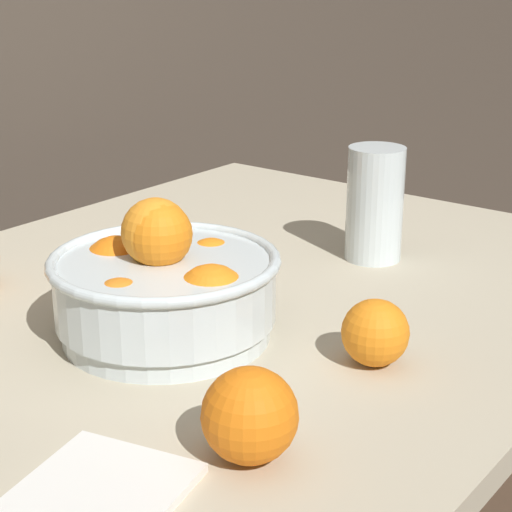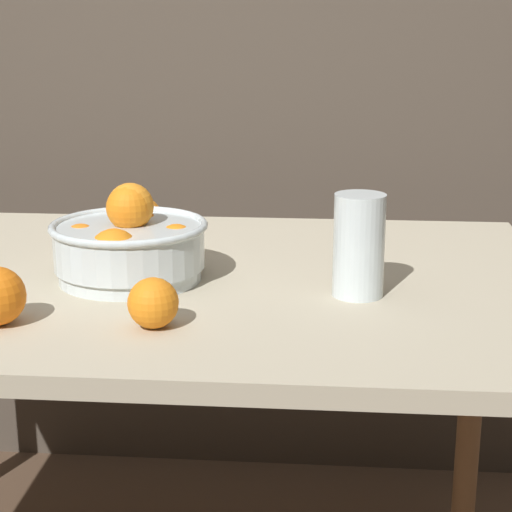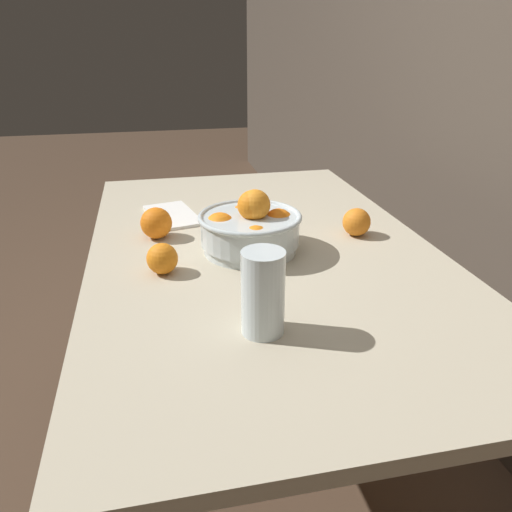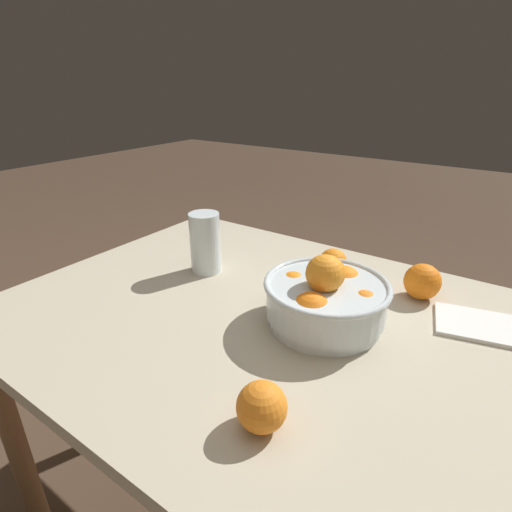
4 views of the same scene
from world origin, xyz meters
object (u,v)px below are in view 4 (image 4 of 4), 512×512
Objects in this scene: fruit_bowl at (326,298)px; juice_glass at (205,246)px; orange_loose_front at (422,281)px; orange_loose_aside at (333,262)px; orange_loose_near_bowl at (262,407)px.

fruit_bowl is 1.61× the size of juice_glass.
orange_loose_front is 1.17× the size of orange_loose_aside.
fruit_bowl is 0.36m from juice_glass.
juice_glass is at bearing -40.39° from orange_loose_near_bowl.
orange_loose_near_bowl is (-0.40, 0.34, -0.03)m from juice_glass.
fruit_bowl is at bearing -81.67° from orange_loose_near_bowl.
juice_glass is 0.53m from orange_loose_near_bowl.
juice_glass is (0.36, -0.05, 0.01)m from fruit_bowl.
orange_loose_aside is (0.08, -0.21, -0.02)m from fruit_bowl.
fruit_bowl is 0.26m from orange_loose_front.
fruit_bowl is at bearing 172.13° from juice_glass.
juice_glass is 0.52m from orange_loose_front.
juice_glass is at bearing -7.87° from fruit_bowl.
orange_loose_aside is at bearing -149.45° from juice_glass.
orange_loose_near_bowl reaches higher than orange_loose_aside.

